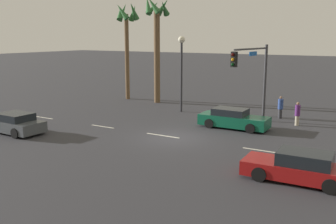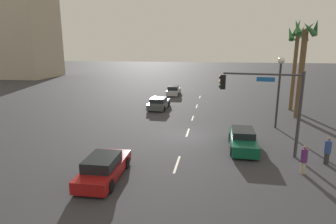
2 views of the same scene
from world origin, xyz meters
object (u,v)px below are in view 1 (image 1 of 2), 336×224
pedestrian_0 (280,107)px  traffic_signal (254,71)px  car_2 (233,119)px  streetlamp (181,59)px  car_3 (299,168)px  pedestrian_1 (297,113)px  palm_tree_1 (157,32)px  car_0 (14,123)px  palm_tree_0 (127,28)px

pedestrian_0 → traffic_signal: bearing=-106.9°
car_2 → streetlamp: 7.65m
streetlamp → pedestrian_0: (7.74, 1.47, -3.42)m
traffic_signal → streetlamp: streetlamp is taller
car_2 → streetlamp: size_ratio=0.76×
car_3 → pedestrian_0: size_ratio=2.74×
streetlamp → pedestrian_1: (9.38, -0.33, -3.44)m
car_3 → traffic_signal: size_ratio=0.84×
car_2 → car_3: 9.87m
car_2 → car_3: car_3 is taller
traffic_signal → palm_tree_1: size_ratio=0.57×
car_0 → streetlamp: streetlamp is taller
pedestrian_1 → palm_tree_0: 18.44m
streetlamp → pedestrian_0: streetlamp is taller
car_0 → car_2: bearing=35.7°
car_3 → streetlamp: bearing=136.7°
car_0 → pedestrian_0: size_ratio=2.58×
pedestrian_0 → pedestrian_1: pedestrian_0 is taller
palm_tree_1 → traffic_signal: bearing=-23.6°
palm_tree_0 → palm_tree_1: bearing=-5.1°
car_0 → traffic_signal: (12.57, 9.78, 3.19)m
car_2 → pedestrian_0: size_ratio=2.75×
streetlamp → palm_tree_1: size_ratio=0.63×
traffic_signal → car_0: bearing=-142.1°
car_0 → car_2: car_2 is taller
car_0 → palm_tree_1: bearing=83.1°
car_2 → palm_tree_0: size_ratio=0.50×
car_3 → palm_tree_1: size_ratio=0.48×
car_2 → pedestrian_0: bearing=68.2°
car_2 → palm_tree_1: 13.05m
traffic_signal → streetlamp: (-6.71, 1.94, 0.49)m
car_3 → palm_tree_1: (-15.95, 13.95, 5.84)m
pedestrian_1 → car_2: bearing=-139.9°
car_2 → palm_tree_0: (-13.54, 6.45, 6.23)m
pedestrian_0 → car_3: bearing=-72.0°
car_0 → streetlamp: bearing=63.4°
pedestrian_0 → car_0: bearing=-135.9°
car_2 → traffic_signal: traffic_signal is taller
car_3 → traffic_signal: (-5.13, 9.21, 3.19)m
traffic_signal → palm_tree_0: 15.58m
streetlamp → pedestrian_1: 10.00m
car_2 → palm_tree_0: palm_tree_0 is taller
car_2 → car_0: bearing=-144.3°
car_3 → pedestrian_1: pedestrian_1 is taller
streetlamp → pedestrian_0: size_ratio=3.63×
pedestrian_1 → streetlamp: bearing=178.0°
traffic_signal → car_2: bearing=-122.4°
traffic_signal → pedestrian_0: traffic_signal is taller
palm_tree_1 → car_2: bearing=-31.6°
car_3 → palm_tree_0: palm_tree_0 is taller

